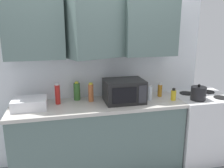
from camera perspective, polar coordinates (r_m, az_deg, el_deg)
wall_back_with_cabinets at (r=2.93m, az=-4.37°, el=9.20°), size 2.96×0.55×2.60m
counter_run at (r=3.03m, az=-3.27°, el=-12.77°), size 2.09×0.63×0.90m
stove_range at (r=3.52m, az=20.75°, el=-9.69°), size 0.76×0.64×0.91m
kettle at (r=3.14m, az=20.44°, el=-2.05°), size 0.19×0.19×0.20m
microwave at (r=2.87m, az=3.00°, el=-1.71°), size 0.48×0.37×0.28m
dish_rack at (r=2.82m, az=-19.54°, el=-4.53°), size 0.38×0.30×0.12m
bottle_spice_jar at (r=2.90m, az=-5.20°, el=-2.08°), size 0.06×0.06×0.24m
bottle_red_sauce at (r=2.87m, az=-13.22°, el=-2.40°), size 0.06×0.06×0.26m
bottle_green_oil at (r=2.98m, az=-8.60°, el=-1.79°), size 0.08×0.08×0.24m
bottle_amber_vinegar at (r=3.16m, az=11.66°, el=-1.43°), size 0.06×0.06×0.19m
bottle_yellow_mustard at (r=3.04m, az=14.84°, el=-2.59°), size 0.06×0.06×0.16m
bottle_clear_tall at (r=2.98m, az=9.16°, el=-2.15°), size 0.07×0.07×0.20m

